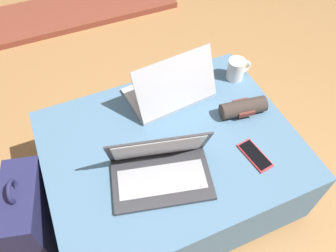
% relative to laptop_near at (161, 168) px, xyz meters
% --- Properties ---
extents(ground_plane, '(14.00, 14.00, 0.00)m').
position_rel_laptop_near_xyz_m(ground_plane, '(0.10, 0.12, -0.44)').
color(ground_plane, '#9E7042').
extents(ottoman, '(1.03, 0.80, 0.39)m').
position_rel_laptop_near_xyz_m(ottoman, '(0.10, 0.12, -0.24)').
color(ottoman, '#2A3D4E').
rests_on(ottoman, ground_plane).
extents(laptop_near, '(0.42, 0.31, 0.23)m').
position_rel_laptop_near_xyz_m(laptop_near, '(0.00, 0.00, 0.00)').
color(laptop_near, '#333338').
rests_on(laptop_near, ottoman).
extents(laptop_far, '(0.39, 0.28, 0.24)m').
position_rel_laptop_near_xyz_m(laptop_far, '(0.20, 0.36, 0.00)').
color(laptop_far, '#B7B7BC').
rests_on(laptop_far, ottoman).
extents(cell_phone, '(0.08, 0.16, 0.01)m').
position_rel_laptop_near_xyz_m(cell_phone, '(0.38, -0.07, -0.04)').
color(cell_phone, red).
rests_on(cell_phone, ottoman).
extents(backpack, '(0.25, 0.35, 0.46)m').
position_rel_laptop_near_xyz_m(backpack, '(-0.54, 0.14, -0.26)').
color(backpack, '#23234C').
rests_on(backpack, ground_plane).
extents(wrist_brace, '(0.21, 0.10, 0.07)m').
position_rel_laptop_near_xyz_m(wrist_brace, '(0.45, 0.15, -0.01)').
color(wrist_brace, '#3D332D').
rests_on(wrist_brace, ottoman).
extents(coffee_mug, '(0.12, 0.08, 0.10)m').
position_rel_laptop_near_xyz_m(coffee_mug, '(0.54, 0.36, 0.00)').
color(coffee_mug, white).
rests_on(coffee_mug, ottoman).
extents(fireplace_hearth, '(1.40, 0.50, 0.04)m').
position_rel_laptop_near_xyz_m(fireplace_hearth, '(0.10, 1.84, -0.42)').
color(fireplace_hearth, brown).
rests_on(fireplace_hearth, ground_plane).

